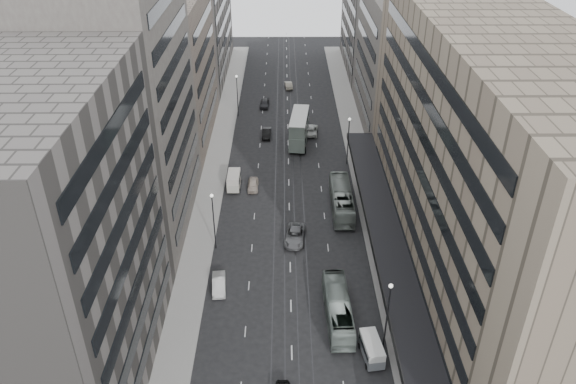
{
  "coord_description": "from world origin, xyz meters",
  "views": [
    {
      "loc": [
        -0.69,
        -47.03,
        44.49
      ],
      "look_at": [
        -0.22,
        16.86,
        5.62
      ],
      "focal_mm": 35.0,
      "sensor_mm": 36.0,
      "label": 1
    }
  ],
  "objects_px": {
    "bus_far": "(342,199)",
    "double_decker": "(299,128)",
    "sedan_1": "(219,284)",
    "bus_near": "(338,308)",
    "vw_microbus": "(372,349)",
    "panel_van": "(234,180)",
    "sedan_2": "(295,236)"
  },
  "relations": [
    {
      "from": "panel_van",
      "to": "sedan_2",
      "type": "xyz_separation_m",
      "value": [
        9.13,
        -13.65,
        -0.65
      ]
    },
    {
      "from": "bus_near",
      "to": "sedan_1",
      "type": "bearing_deg",
      "value": -22.07
    },
    {
      "from": "vw_microbus",
      "to": "panel_van",
      "type": "height_order",
      "value": "panel_van"
    },
    {
      "from": "bus_far",
      "to": "sedan_1",
      "type": "distance_m",
      "value": 23.57
    },
    {
      "from": "sedan_1",
      "to": "panel_van",
      "type": "bearing_deg",
      "value": 84.36
    },
    {
      "from": "panel_van",
      "to": "bus_far",
      "type": "bearing_deg",
      "value": -20.47
    },
    {
      "from": "vw_microbus",
      "to": "sedan_1",
      "type": "height_order",
      "value": "vw_microbus"
    },
    {
      "from": "bus_near",
      "to": "bus_far",
      "type": "distance_m",
      "value": 22.44
    },
    {
      "from": "sedan_1",
      "to": "sedan_2",
      "type": "xyz_separation_m",
      "value": [
        9.19,
        9.66,
        0.05
      ]
    },
    {
      "from": "double_decker",
      "to": "sedan_1",
      "type": "relative_size",
      "value": 2.32
    },
    {
      "from": "vw_microbus",
      "to": "double_decker",
      "type": "bearing_deg",
      "value": 89.32
    },
    {
      "from": "vw_microbus",
      "to": "sedan_1",
      "type": "bearing_deg",
      "value": 139.44
    },
    {
      "from": "bus_far",
      "to": "panel_van",
      "type": "distance_m",
      "value": 17.1
    },
    {
      "from": "bus_near",
      "to": "double_decker",
      "type": "xyz_separation_m",
      "value": [
        -3.22,
        43.84,
        1.4
      ]
    },
    {
      "from": "vw_microbus",
      "to": "sedan_2",
      "type": "height_order",
      "value": "vw_microbus"
    },
    {
      "from": "double_decker",
      "to": "sedan_1",
      "type": "xyz_separation_m",
      "value": [
        -10.43,
        -38.77,
        -2.19
      ]
    },
    {
      "from": "sedan_1",
      "to": "bus_near",
      "type": "bearing_deg",
      "value": -25.87
    },
    {
      "from": "bus_near",
      "to": "panel_van",
      "type": "xyz_separation_m",
      "value": [
        -13.59,
        28.38,
        -0.09
      ]
    },
    {
      "from": "bus_far",
      "to": "panel_van",
      "type": "height_order",
      "value": "bus_far"
    },
    {
      "from": "panel_van",
      "to": "sedan_2",
      "type": "distance_m",
      "value": 16.44
    },
    {
      "from": "bus_far",
      "to": "double_decker",
      "type": "height_order",
      "value": "double_decker"
    },
    {
      "from": "bus_far",
      "to": "panel_van",
      "type": "bearing_deg",
      "value": -20.38
    },
    {
      "from": "bus_far",
      "to": "sedan_2",
      "type": "bearing_deg",
      "value": 48.32
    },
    {
      "from": "bus_near",
      "to": "sedan_1",
      "type": "distance_m",
      "value": 14.58
    },
    {
      "from": "double_decker",
      "to": "panel_van",
      "type": "bearing_deg",
      "value": -117.45
    },
    {
      "from": "bus_near",
      "to": "double_decker",
      "type": "distance_m",
      "value": 43.98
    },
    {
      "from": "bus_far",
      "to": "bus_near",
      "type": "bearing_deg",
      "value": 84.3
    },
    {
      "from": "panel_van",
      "to": "sedan_2",
      "type": "relative_size",
      "value": 0.74
    },
    {
      "from": "double_decker",
      "to": "vw_microbus",
      "type": "relative_size",
      "value": 2.33
    },
    {
      "from": "panel_van",
      "to": "sedan_1",
      "type": "relative_size",
      "value": 0.94
    },
    {
      "from": "double_decker",
      "to": "vw_microbus",
      "type": "xyz_separation_m",
      "value": [
        6.2,
        -49.45,
        -1.67
      ]
    },
    {
      "from": "bus_near",
      "to": "double_decker",
      "type": "height_order",
      "value": "double_decker"
    }
  ]
}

